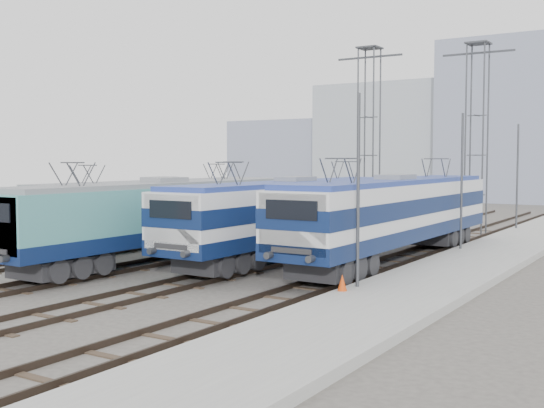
{
  "coord_description": "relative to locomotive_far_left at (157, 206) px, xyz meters",
  "views": [
    {
      "loc": [
        18.61,
        -19.44,
        4.71
      ],
      "look_at": [
        1.93,
        7.0,
        2.68
      ],
      "focal_mm": 45.0,
      "sensor_mm": 36.0,
      "label": 1
    }
  ],
  "objects": [
    {
      "name": "ground",
      "position": [
        6.75,
        -8.88,
        -2.18
      ],
      "size": [
        160.0,
        160.0,
        0.0
      ],
      "primitive_type": "plane",
      "color": "#514C47"
    },
    {
      "name": "platform",
      "position": [
        16.95,
        -0.88,
        -2.03
      ],
      "size": [
        4.0,
        70.0,
        0.3
      ],
      "primitive_type": "cube",
      "color": "#9E9E99",
      "rests_on": "ground"
    },
    {
      "name": "locomotive_far_left",
      "position": [
        0.0,
        0.0,
        0.0
      ],
      "size": [
        2.76,
        17.43,
        3.28
      ],
      "color": "#0D1D46",
      "rests_on": "ground"
    },
    {
      "name": "locomotive_center_left",
      "position": [
        4.5,
        -4.72,
        0.07
      ],
      "size": [
        2.86,
        18.08,
        3.4
      ],
      "color": "#0D1D46",
      "rests_on": "ground"
    },
    {
      "name": "locomotive_center_right",
      "position": [
        9.0,
        -0.46,
        0.14
      ],
      "size": [
        2.87,
        18.13,
        3.41
      ],
      "color": "#0D1D46",
      "rests_on": "ground"
    },
    {
      "name": "locomotive_far_right",
      "position": [
        13.5,
        0.92,
        0.21
      ],
      "size": [
        2.97,
        18.76,
        3.53
      ],
      "color": "#0D1D46",
      "rests_on": "ground"
    },
    {
      "name": "catenary_tower_west",
      "position": [
        6.75,
        13.12,
        4.46
      ],
      "size": [
        4.5,
        1.2,
        12.0
      ],
      "color": "#3F4247",
      "rests_on": "ground"
    },
    {
      "name": "catenary_tower_east",
      "position": [
        13.25,
        15.12,
        4.46
      ],
      "size": [
        4.5,
        1.2,
        12.0
      ],
      "color": "#3F4247",
      "rests_on": "ground"
    },
    {
      "name": "mast_front",
      "position": [
        15.35,
        -6.88,
        1.32
      ],
      "size": [
        0.12,
        0.12,
        7.0
      ],
      "primitive_type": "cylinder",
      "color": "#3F4247",
      "rests_on": "ground"
    },
    {
      "name": "mast_mid",
      "position": [
        15.35,
        5.12,
        1.32
      ],
      "size": [
        0.12,
        0.12,
        7.0
      ],
      "primitive_type": "cylinder",
      "color": "#3F4247",
      "rests_on": "ground"
    },
    {
      "name": "mast_rear",
      "position": [
        15.35,
        17.12,
        1.32
      ],
      "size": [
        0.12,
        0.12,
        7.0
      ],
      "primitive_type": "cylinder",
      "color": "#3F4247",
      "rests_on": "ground"
    },
    {
      "name": "safety_cone",
      "position": [
        15.25,
        -7.86,
        -1.6
      ],
      "size": [
        0.32,
        0.32,
        0.56
      ],
      "primitive_type": "cone",
      "color": "#CF400D",
      "rests_on": "platform"
    },
    {
      "name": "building_west",
      "position": [
        -7.25,
        53.12,
        4.82
      ],
      "size": [
        18.0,
        12.0,
        14.0
      ],
      "primitive_type": "cube",
      "color": "#9DA5AF",
      "rests_on": "ground"
    },
    {
      "name": "building_far_west",
      "position": [
        -23.25,
        53.12,
        2.82
      ],
      "size": [
        14.0,
        10.0,
        10.0
      ],
      "primitive_type": "cube",
      "color": "#848BA3",
      "rests_on": "ground"
    }
  ]
}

